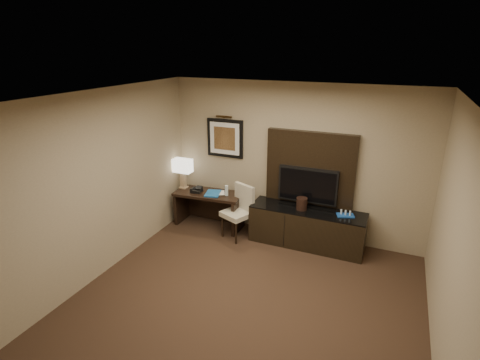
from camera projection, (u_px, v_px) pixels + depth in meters
The scene contains 19 objects.
floor at pixel (236, 317), 4.75m from camera, with size 4.50×5.00×0.01m, color #312016.
ceiling at pixel (235, 102), 3.83m from camera, with size 4.50×5.00×0.01m, color silver.
wall_back at pixel (294, 162), 6.45m from camera, with size 4.50×0.01×2.70m, color gray.
wall_left at pixel (86, 193), 5.12m from camera, with size 0.01×5.00×2.70m, color gray.
wall_right at pixel (458, 264), 3.46m from camera, with size 0.01×5.00×2.70m, color gray.
desk at pixel (209, 209), 7.05m from camera, with size 1.25×0.54×0.67m, color black.
credenza at pixel (307, 227), 6.36m from camera, with size 1.92×0.53×0.66m, color black.
tv_wall_panel at pixel (310, 169), 6.31m from camera, with size 1.50×0.12×1.30m, color black.
tv at pixel (308, 185), 6.31m from camera, with size 1.00×0.08×0.60m, color black.
artwork at pixel (225, 138), 6.81m from camera, with size 0.70×0.04×0.70m, color black.
picture_light at pixel (224, 117), 6.64m from camera, with size 0.04×0.04×0.30m, color #3E2B13.
desk_chair at pixel (237, 213), 6.57m from camera, with size 0.44×0.51×0.92m, color beige, non-canonical shape.
table_lamp at pixel (183, 174), 7.08m from camera, with size 0.35×0.20×0.57m, color tan, non-canonical shape.
desk_phone at pixel (197, 190), 6.95m from camera, with size 0.19×0.17×0.10m, color black, non-canonical shape.
blue_folder at pixel (213, 193), 6.87m from camera, with size 0.26×0.35×0.02m, color #175396.
book at pixel (215, 188), 6.84m from camera, with size 0.17×0.02×0.23m, color tan.
water_bottle at pixel (227, 191), 6.78m from camera, with size 0.06×0.06×0.19m, color silver.
ice_bucket at pixel (302, 204), 6.22m from camera, with size 0.18×0.18×0.20m, color black.
minibar_tray at pixel (346, 213), 6.00m from camera, with size 0.27×0.16×0.10m, color #18499D, non-canonical shape.
Camera 1 is at (1.56, -3.54, 3.26)m, focal length 28.00 mm.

